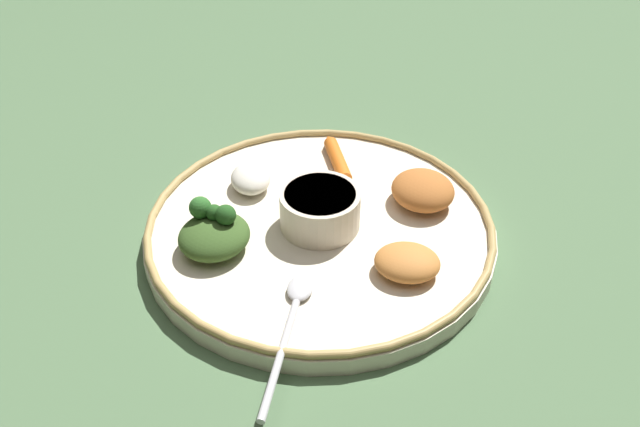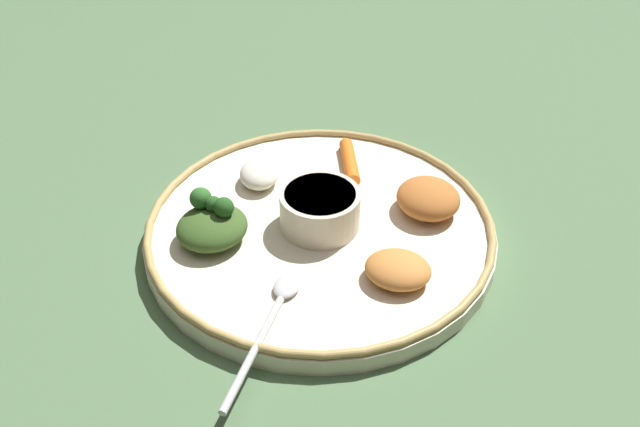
{
  "view_description": "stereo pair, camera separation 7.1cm",
  "coord_description": "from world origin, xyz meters",
  "views": [
    {
      "loc": [
        0.14,
        -0.54,
        0.47
      ],
      "look_at": [
        0.0,
        0.0,
        0.03
      ],
      "focal_mm": 39.25,
      "sensor_mm": 36.0,
      "label": 1
    },
    {
      "loc": [
        0.21,
        -0.52,
        0.47
      ],
      "look_at": [
        0.0,
        0.0,
        0.03
      ],
      "focal_mm": 39.25,
      "sensor_mm": 36.0,
      "label": 2
    }
  ],
  "objects": [
    {
      "name": "platter_rim",
      "position": [
        0.0,
        0.0,
        0.02
      ],
      "size": [
        0.36,
        0.36,
        0.01
      ],
      "primitive_type": "torus",
      "color": "tan",
      "rests_on": "platter"
    },
    {
      "name": "mound_squash",
      "position": [
        0.1,
        -0.05,
        0.03
      ],
      "size": [
        0.07,
        0.06,
        0.02
      ],
      "primitive_type": "ellipsoid",
      "rotation": [
        0.0,
        0.0,
        0.1
      ],
      "color": "#C67A38",
      "rests_on": "platter"
    },
    {
      "name": "mound_rice_white",
      "position": [
        -0.09,
        0.04,
        0.03
      ],
      "size": [
        0.06,
        0.07,
        0.02
      ],
      "primitive_type": "ellipsoid",
      "rotation": [
        0.0,
        0.0,
        5.12
      ],
      "color": "silver",
      "rests_on": "platter"
    },
    {
      "name": "spoon",
      "position": [
        0.01,
        -0.14,
        0.02
      ],
      "size": [
        0.03,
        0.16,
        0.01
      ],
      "color": "silver",
      "rests_on": "platter"
    },
    {
      "name": "center_bowl",
      "position": [
        0.0,
        0.0,
        0.04
      ],
      "size": [
        0.08,
        0.08,
        0.04
      ],
      "color": "beige",
      "rests_on": "platter"
    },
    {
      "name": "greens_pile",
      "position": [
        -0.09,
        -0.06,
        0.04
      ],
      "size": [
        0.09,
        0.1,
        0.05
      ],
      "color": "#385623",
      "rests_on": "platter"
    },
    {
      "name": "platter",
      "position": [
        0.0,
        0.0,
        0.01
      ],
      "size": [
        0.36,
        0.36,
        0.02
      ],
      "primitive_type": "cylinder",
      "color": "beige",
      "rests_on": "ground_plane"
    },
    {
      "name": "ground_plane",
      "position": [
        0.0,
        0.0,
        0.0
      ],
      "size": [
        2.4,
        2.4,
        0.0
      ],
      "primitive_type": "plane",
      "color": "#4C6B47"
    },
    {
      "name": "mound_chickpea",
      "position": [
        0.1,
        0.06,
        0.03
      ],
      "size": [
        0.09,
        0.09,
        0.03
      ],
      "primitive_type": "ellipsoid",
      "rotation": [
        0.0,
        0.0,
        2.28
      ],
      "color": "#B2662D",
      "rests_on": "platter"
    },
    {
      "name": "carrot_near_spoon",
      "position": [
        -0.01,
        0.11,
        0.03
      ],
      "size": [
        0.05,
        0.09,
        0.02
      ],
      "color": "orange",
      "rests_on": "platter"
    }
  ]
}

